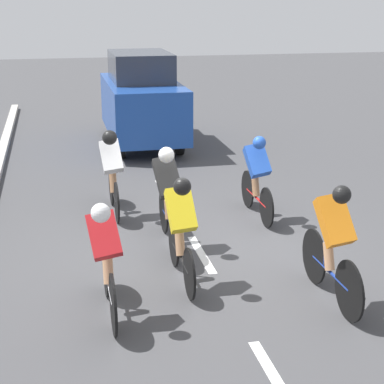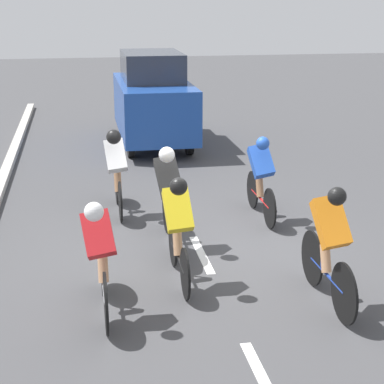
# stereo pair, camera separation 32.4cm
# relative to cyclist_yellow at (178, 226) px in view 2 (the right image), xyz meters

# --- Properties ---
(ground_plane) EXTENTS (60.00, 60.00, 0.00)m
(ground_plane) POSITION_rel_cyclist_yellow_xyz_m (-0.47, -1.10, -0.79)
(ground_plane) COLOR #424244
(lane_stripe_near) EXTENTS (0.12, 1.40, 0.01)m
(lane_stripe_near) POSITION_rel_cyclist_yellow_xyz_m (-0.47, 2.32, -0.78)
(lane_stripe_near) COLOR white
(lane_stripe_near) RESTS_ON ground
(lane_stripe_mid) EXTENTS (0.12, 1.40, 0.01)m
(lane_stripe_mid) POSITION_rel_cyclist_yellow_xyz_m (-0.47, -0.88, -0.78)
(lane_stripe_mid) COLOR white
(lane_stripe_mid) RESTS_ON ground
(lane_stripe_far) EXTENTS (0.12, 1.40, 0.01)m
(lane_stripe_far) POSITION_rel_cyclist_yellow_xyz_m (-0.47, -4.08, -0.78)
(lane_stripe_far) COLOR white
(lane_stripe_far) RESTS_ON ground
(cyclist_yellow) EXTENTS (0.36, 1.68, 1.49)m
(cyclist_yellow) POSITION_rel_cyclist_yellow_xyz_m (0.00, 0.00, 0.00)
(cyclist_yellow) COLOR black
(cyclist_yellow) RESTS_ON ground
(cyclist_blue) EXTENTS (0.41, 1.70, 1.45)m
(cyclist_blue) POSITION_rel_cyclist_yellow_xyz_m (-1.72, -2.22, -0.03)
(cyclist_blue) COLOR black
(cyclist_blue) RESTS_ON ground
(cyclist_white) EXTENTS (0.38, 1.63, 1.51)m
(cyclist_white) POSITION_rel_cyclist_yellow_xyz_m (0.60, -2.89, 0.02)
(cyclist_white) COLOR black
(cyclist_white) RESTS_ON ground
(cyclist_black) EXTENTS (0.41, 1.74, 1.56)m
(cyclist_black) POSITION_rel_cyclist_yellow_xyz_m (-0.07, -1.32, 0.03)
(cyclist_black) COLOR black
(cyclist_black) RESTS_ON ground
(cyclist_orange) EXTENTS (0.40, 1.75, 1.56)m
(cyclist_orange) POSITION_rel_cyclist_yellow_xyz_m (-1.66, 0.91, 0.02)
(cyclist_orange) COLOR black
(cyclist_orange) RESTS_ON ground
(cyclist_red) EXTENTS (0.40, 1.67, 1.47)m
(cyclist_red) POSITION_rel_cyclist_yellow_xyz_m (1.00, 0.70, -0.03)
(cyclist_red) COLOR black
(cyclist_red) RESTS_ON ground
(support_car) EXTENTS (1.70, 3.93, 2.25)m
(support_car) POSITION_rel_cyclist_yellow_xyz_m (-0.63, -8.08, 0.33)
(support_car) COLOR black
(support_car) RESTS_ON ground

